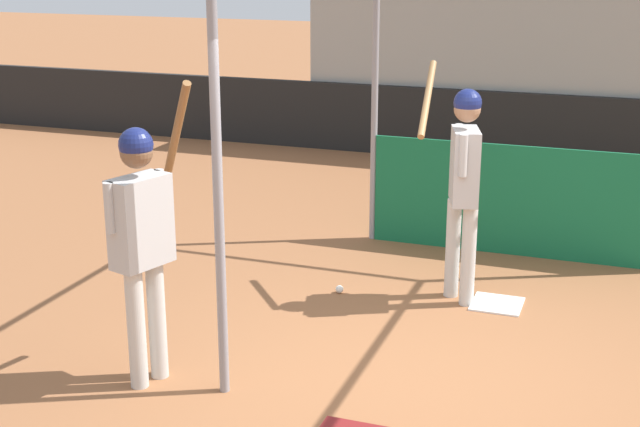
% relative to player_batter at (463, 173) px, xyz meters
% --- Properties ---
extents(ground_plane, '(60.00, 60.00, 0.00)m').
position_rel_player_batter_xyz_m(ground_plane, '(0.05, -1.78, -1.18)').
color(ground_plane, '#935B38').
extents(outfield_wall, '(24.00, 0.12, 1.04)m').
position_rel_player_batter_xyz_m(outfield_wall, '(0.05, 5.47, -0.66)').
color(outfield_wall, black).
rests_on(outfield_wall, ground).
extents(bleacher_section, '(7.05, 4.00, 3.12)m').
position_rel_player_batter_xyz_m(bleacher_section, '(0.05, 7.53, 0.37)').
color(bleacher_section, '#9E9E99').
rests_on(bleacher_section, ground).
extents(batting_cage, '(3.12, 3.77, 3.07)m').
position_rel_player_batter_xyz_m(batting_cage, '(0.30, 0.61, 0.17)').
color(batting_cage, gray).
rests_on(batting_cage, ground).
extents(home_plate, '(0.44, 0.44, 0.02)m').
position_rel_player_batter_xyz_m(home_plate, '(0.36, -0.00, -1.17)').
color(home_plate, white).
rests_on(home_plate, ground).
extents(player_batter, '(0.63, 0.84, 2.08)m').
position_rel_player_batter_xyz_m(player_batter, '(0.00, 0.00, 0.00)').
color(player_batter, silver).
rests_on(player_batter, ground).
extents(player_waiting, '(0.53, 0.82, 2.21)m').
position_rel_player_batter_xyz_m(player_waiting, '(-1.81, -2.32, -0.01)').
color(player_waiting, silver).
rests_on(player_waiting, ground).
extents(baseball, '(0.07, 0.07, 0.07)m').
position_rel_player_batter_xyz_m(baseball, '(-1.05, -0.22, -1.14)').
color(baseball, white).
rests_on(baseball, ground).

